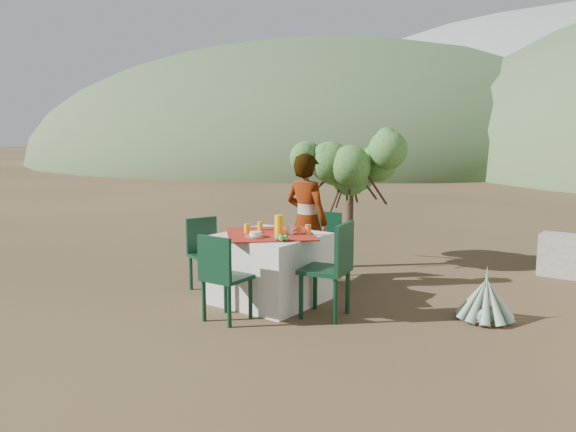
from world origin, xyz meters
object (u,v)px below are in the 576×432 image
object	(u,v)px
person	(307,221)
shrub_tree	(355,172)
chair_near	(222,274)
chair_right	(333,265)
chair_left	(206,250)
juice_pitcher	(279,225)
table	(270,268)
chair_far	(323,243)
agave	(486,300)

from	to	relation	value
person	shrub_tree	size ratio (longest dim) A/B	0.97
chair_near	chair_right	world-z (taller)	chair_right
chair_right	chair_near	bearing A→B (deg)	-57.43
chair_left	juice_pitcher	bearing A→B (deg)	-67.21
chair_left	juice_pitcher	size ratio (longest dim) A/B	4.03
table	person	distance (m)	0.85
chair_left	shrub_tree	xyz separation A→B (m)	(0.83, 2.06, 0.84)
table	chair_far	size ratio (longest dim) A/B	1.52
agave	juice_pitcher	size ratio (longest dim) A/B	2.90
chair_right	juice_pitcher	size ratio (longest dim) A/B	4.58
table	shrub_tree	world-z (taller)	shrub_tree
chair_near	shrub_tree	xyz separation A→B (m)	(-0.14, 2.81, 0.83)
chair_far	chair_near	size ratio (longest dim) A/B	0.98
table	shrub_tree	distance (m)	2.20
chair_far	juice_pitcher	size ratio (longest dim) A/B	4.05
table	chair_near	distance (m)	0.83
chair_near	shrub_tree	world-z (taller)	shrub_tree
table	chair_left	size ratio (longest dim) A/B	1.53
chair_right	shrub_tree	world-z (taller)	shrub_tree
table	person	bearing A→B (deg)	92.18
shrub_tree	agave	distance (m)	2.75
person	agave	world-z (taller)	person
chair_far	person	xyz separation A→B (m)	(0.01, -0.39, 0.33)
shrub_tree	chair_right	bearing A→B (deg)	-65.57
agave	juice_pitcher	world-z (taller)	juice_pitcher
chair_far	shrub_tree	size ratio (longest dim) A/B	0.52
chair_right	juice_pitcher	world-z (taller)	juice_pitcher
chair_left	agave	xyz separation A→B (m)	(3.03, 0.84, -0.27)
chair_near	chair_far	bearing A→B (deg)	-89.51
table	chair_right	world-z (taller)	chair_right
table	agave	bearing A→B (deg)	19.80
chair_far	agave	xyz separation A→B (m)	(2.16, -0.37, -0.27)
chair_far	person	size ratio (longest dim) A/B	0.53
chair_right	chair_left	bearing A→B (deg)	-100.78
table	chair_far	world-z (taller)	chair_far
chair_left	shrub_tree	bearing A→B (deg)	-3.48
shrub_tree	chair_left	bearing A→B (deg)	-111.92
chair_left	chair_right	distance (m)	1.76
chair_left	person	xyz separation A→B (m)	(0.88, 0.81, 0.33)
chair_left	chair_right	size ratio (longest dim) A/B	0.88
chair_left	chair_right	bearing A→B (deg)	-71.26
shrub_tree	chair_far	bearing A→B (deg)	-87.05
chair_near	person	world-z (taller)	person
chair_near	agave	bearing A→B (deg)	-144.67
chair_far	agave	bearing A→B (deg)	-19.25
table	chair_right	xyz separation A→B (m)	(0.85, -0.06, 0.16)
chair_far	chair_near	bearing A→B (deg)	-96.86
agave	juice_pitcher	xyz separation A→B (m)	(-2.00, -0.76, 0.66)
person	shrub_tree	xyz separation A→B (m)	(-0.06, 1.25, 0.51)
person	table	bearing A→B (deg)	97.76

